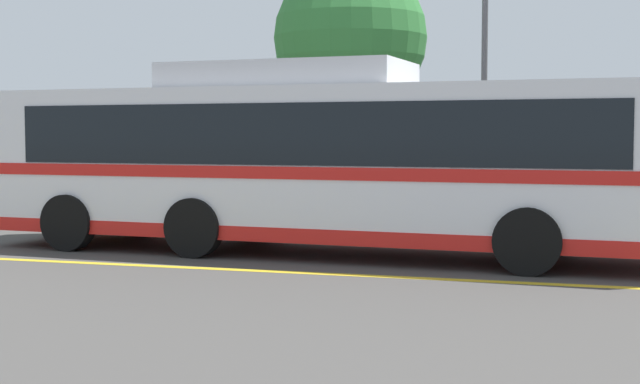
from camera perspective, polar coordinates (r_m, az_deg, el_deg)
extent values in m
plane|color=#423F3D|center=(15.46, 1.10, -3.92)|extent=(220.00, 220.00, 0.00)
cube|color=gold|center=(13.36, -2.68, -5.11)|extent=(31.88, 0.20, 0.01)
cube|color=#99999E|center=(20.40, 4.11, -1.87)|extent=(39.88, 0.36, 0.15)
cube|color=silver|center=(15.31, 0.00, 1.93)|extent=(12.02, 3.39, 2.52)
cube|color=black|center=(15.30, 0.00, 3.72)|extent=(10.37, 3.32, 0.99)
cube|color=red|center=(15.31, 0.00, 1.42)|extent=(11.79, 3.42, 0.20)
cube|color=red|center=(15.38, 0.00, -2.31)|extent=(11.79, 3.41, 0.24)
cube|color=silver|center=(15.55, -2.07, 7.41)|extent=(4.29, 2.35, 0.44)
cylinder|color=black|center=(15.75, 14.29, -2.06)|extent=(1.02, 0.35, 1.00)
cylinder|color=black|center=(13.29, 13.15, -3.09)|extent=(1.02, 0.35, 1.00)
cylinder|color=black|center=(17.20, -4.13, -1.48)|extent=(1.02, 0.35, 1.00)
cylinder|color=black|center=(14.98, -8.07, -2.28)|extent=(1.02, 0.35, 1.00)
cylinder|color=black|center=(18.37, -11.23, -1.22)|extent=(1.02, 0.35, 1.00)
cylinder|color=black|center=(16.31, -15.81, -1.89)|extent=(1.02, 0.35, 1.00)
cube|color=olive|center=(21.83, -14.58, -0.13)|extent=(4.05, 2.27, 0.68)
cube|color=black|center=(21.85, -14.83, 1.34)|extent=(1.78, 1.85, 0.44)
cylinder|color=black|center=(22.20, -10.71, -0.89)|extent=(0.61, 0.25, 0.60)
cylinder|color=black|center=(20.51, -12.67, -1.29)|extent=(0.61, 0.25, 0.60)
cylinder|color=black|center=(23.23, -16.24, -0.78)|extent=(0.61, 0.25, 0.60)
cylinder|color=black|center=(21.61, -18.53, -1.14)|extent=(0.61, 0.25, 0.60)
cylinder|color=#59595E|center=(20.88, 10.45, 5.85)|extent=(0.14, 0.14, 5.71)
cylinder|color=#513823|center=(24.07, 1.94, 2.51)|extent=(0.28, 0.28, 3.11)
sphere|color=#337A38|center=(24.21, 1.96, 9.87)|extent=(4.11, 4.11, 4.11)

